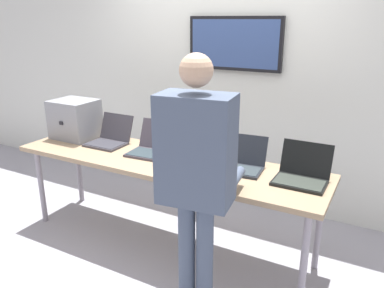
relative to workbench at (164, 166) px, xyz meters
name	(u,v)px	position (x,y,z in m)	size (l,w,h in m)	color
ground	(166,243)	(0.00, 0.00, -0.75)	(8.00, 8.00, 0.04)	#95939C
back_wall	(222,81)	(0.00, 1.13, 0.55)	(8.00, 0.11, 2.53)	silver
workbench	(164,166)	(0.00, 0.00, 0.00)	(2.69, 0.70, 0.78)	#997F5F
equipment_box	(75,119)	(-1.09, 0.12, 0.24)	(0.41, 0.35, 0.37)	gray
laptop_station_0	(110,138)	(-0.67, 0.11, 0.11)	(0.35, 0.35, 0.26)	#37343B
laptop_station_1	(150,146)	(-0.20, 0.09, 0.11)	(0.33, 0.39, 0.26)	#3B363E
laptop_station_2	(193,154)	(0.22, 0.09, 0.12)	(0.37, 0.33, 0.26)	#333A40
laptop_station_3	(242,162)	(0.64, 0.11, 0.11)	(0.36, 0.35, 0.24)	#20242B
laptop_station_4	(302,173)	(1.11, 0.10, 0.11)	(0.36, 0.33, 0.26)	black
person	(196,168)	(0.63, -0.62, 0.32)	(0.49, 0.63, 1.72)	#48546A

